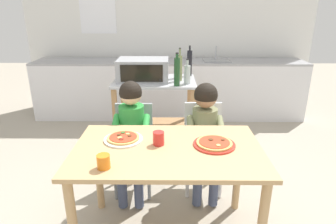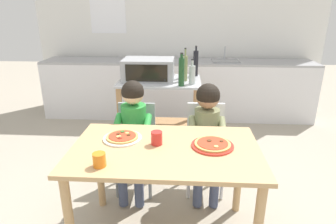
# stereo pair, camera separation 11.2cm
# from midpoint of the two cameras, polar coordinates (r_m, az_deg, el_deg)

# --- Properties ---
(ground_plane) EXTENTS (11.96, 11.96, 0.00)m
(ground_plane) POSITION_cam_midpoint_polar(r_m,az_deg,el_deg) (3.41, -0.82, -9.11)
(ground_plane) COLOR #A89E8C
(back_wall_tiled) EXTENTS (4.56, 0.14, 2.70)m
(back_wall_tiled) POSITION_cam_midpoint_polar(r_m,az_deg,el_deg) (4.84, -0.45, 16.38)
(back_wall_tiled) COLOR white
(back_wall_tiled) RESTS_ON ground
(kitchen_counter) EXTENTS (4.10, 0.60, 1.08)m
(kitchen_counter) POSITION_cam_midpoint_polar(r_m,az_deg,el_deg) (4.59, -0.44, 4.62)
(kitchen_counter) COLOR silver
(kitchen_counter) RESTS_ON ground
(kitchen_island_cart) EXTENTS (0.91, 0.63, 0.88)m
(kitchen_island_cart) POSITION_cam_midpoint_polar(r_m,az_deg,el_deg) (3.37, -3.50, 1.40)
(kitchen_island_cart) COLOR #B7BABF
(kitchen_island_cart) RESTS_ON ground
(toaster_oven) EXTENTS (0.56, 0.40, 0.24)m
(toaster_oven) POSITION_cam_midpoint_polar(r_m,az_deg,el_deg) (3.27, -5.87, 8.24)
(toaster_oven) COLOR #999BA0
(toaster_oven) RESTS_ON kitchen_island_cart
(bottle_clear_vinegar) EXTENTS (0.07, 0.07, 0.27)m
(bottle_clear_vinegar) POSITION_cam_midpoint_polar(r_m,az_deg,el_deg) (3.10, 2.74, 7.40)
(bottle_clear_vinegar) COLOR #ADB7B2
(bottle_clear_vinegar) RESTS_ON kitchen_island_cart
(bottle_tall_green_wine) EXTENTS (0.05, 0.05, 0.36)m
(bottle_tall_green_wine) POSITION_cam_midpoint_polar(r_m,az_deg,el_deg) (3.24, 1.31, 8.66)
(bottle_tall_green_wine) COLOR olive
(bottle_tall_green_wine) RESTS_ON kitchen_island_cart
(bottle_brown_beer) EXTENTS (0.06, 0.06, 0.34)m
(bottle_brown_beer) POSITION_cam_midpoint_polar(r_m,az_deg,el_deg) (3.01, 0.68, 7.96)
(bottle_brown_beer) COLOR #1E4723
(bottle_brown_beer) RESTS_ON kitchen_island_cart
(bottle_squat_spirits) EXTENTS (0.06, 0.06, 0.26)m
(bottle_squat_spirits) POSITION_cam_midpoint_polar(r_m,az_deg,el_deg) (3.37, 1.08, 8.49)
(bottle_squat_spirits) COLOR #ADB7B2
(bottle_squat_spirits) RESTS_ON kitchen_island_cart
(bottle_slim_sauce) EXTENTS (0.06, 0.06, 0.35)m
(bottle_slim_sauce) POSITION_cam_midpoint_polar(r_m,az_deg,el_deg) (3.49, 3.29, 9.59)
(bottle_slim_sauce) COLOR black
(bottle_slim_sauce) RESTS_ON kitchen_island_cart
(dining_table) EXTENTS (1.29, 0.79, 0.75)m
(dining_table) POSITION_cam_midpoint_polar(r_m,az_deg,el_deg) (2.05, -1.66, -9.75)
(dining_table) COLOR tan
(dining_table) RESTS_ON ground
(dining_chair_left) EXTENTS (0.36, 0.36, 0.81)m
(dining_chair_left) POSITION_cam_midpoint_polar(r_m,az_deg,el_deg) (2.73, -7.90, -5.77)
(dining_chair_left) COLOR gray
(dining_chair_left) RESTS_ON ground
(dining_chair_right) EXTENTS (0.36, 0.36, 0.81)m
(dining_chair_right) POSITION_cam_midpoint_polar(r_m,az_deg,el_deg) (2.74, 5.68, -5.55)
(dining_chair_right) COLOR silver
(dining_chair_right) RESTS_ON ground
(child_in_green_shirt) EXTENTS (0.32, 0.42, 1.05)m
(child_in_green_shirt) POSITION_cam_midpoint_polar(r_m,az_deg,el_deg) (2.54, -8.48, -2.83)
(child_in_green_shirt) COLOR #424C6B
(child_in_green_shirt) RESTS_ON ground
(child_in_olive_shirt) EXTENTS (0.32, 0.42, 1.03)m
(child_in_olive_shirt) POSITION_cam_midpoint_polar(r_m,az_deg,el_deg) (2.56, 6.06, -2.65)
(child_in_olive_shirt) COLOR #424C6B
(child_in_olive_shirt) RESTS_ON ground
(pizza_plate_white) EXTENTS (0.28, 0.28, 0.03)m
(pizza_plate_white) POSITION_cam_midpoint_polar(r_m,az_deg,el_deg) (2.14, -10.24, -5.13)
(pizza_plate_white) COLOR white
(pizza_plate_white) RESTS_ON dining_table
(pizza_plate_red_rimmed) EXTENTS (0.29, 0.29, 0.03)m
(pizza_plate_red_rimmed) POSITION_cam_midpoint_polar(r_m,az_deg,el_deg) (2.05, 7.49, -6.18)
(pizza_plate_red_rimmed) COLOR red
(pizza_plate_red_rimmed) RESTS_ON dining_table
(drinking_cup_orange) EXTENTS (0.08, 0.08, 0.09)m
(drinking_cup_orange) POSITION_cam_midpoint_polar(r_m,az_deg,el_deg) (1.80, -14.28, -9.42)
(drinking_cup_orange) COLOR orange
(drinking_cup_orange) RESTS_ON dining_table
(drinking_cup_red) EXTENTS (0.08, 0.08, 0.10)m
(drinking_cup_red) POSITION_cam_midpoint_polar(r_m,az_deg,el_deg) (2.03, -3.45, -5.18)
(drinking_cup_red) COLOR red
(drinking_cup_red) RESTS_ON dining_table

